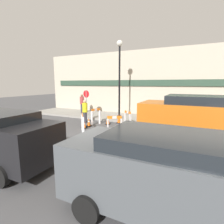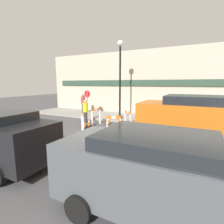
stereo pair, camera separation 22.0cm
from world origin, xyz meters
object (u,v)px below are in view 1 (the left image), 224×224
object	(u,v)px
person_pedestrian	(82,103)
parked_car_2	(163,170)
stop_sign	(86,99)
streetlamp_post	(120,70)
work_van	(199,120)
person_worker	(85,111)

from	to	relation	value
person_pedestrian	parked_car_2	bearing A→B (deg)	109.02
stop_sign	streetlamp_post	bearing A→B (deg)	-176.77
stop_sign	work_van	world-z (taller)	work_van
parked_car_2	person_worker	bearing A→B (deg)	134.35
stop_sign	person_pedestrian	world-z (taller)	stop_sign
parked_car_2	work_van	distance (m)	4.74
streetlamp_post	person_pedestrian	xyz separation A→B (m)	(-4.01, 0.94, -2.69)
stop_sign	parked_car_2	distance (m)	11.49
person_pedestrian	work_van	size ratio (longest dim) A/B	0.34
person_pedestrian	parked_car_2	xyz separation A→B (m)	(8.60, -9.28, -0.04)
streetlamp_post	person_worker	world-z (taller)	streetlamp_post
stop_sign	person_worker	distance (m)	2.39
streetlamp_post	work_van	size ratio (longest dim) A/B	1.14
person_pedestrian	stop_sign	bearing A→B (deg)	119.35
work_van	stop_sign	bearing A→B (deg)	155.07
person_worker	parked_car_2	bearing A→B (deg)	-24.17
parked_car_2	stop_sign	bearing A→B (deg)	131.76
parked_car_2	work_van	xyz separation A→B (m)	(0.71, 4.68, 0.24)
person_pedestrian	parked_car_2	world-z (taller)	person_pedestrian
parked_car_2	work_van	bearing A→B (deg)	81.40
person_worker	work_van	world-z (taller)	work_van
parked_car_2	work_van	world-z (taller)	work_van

